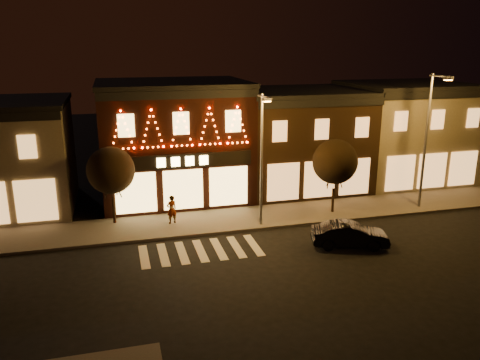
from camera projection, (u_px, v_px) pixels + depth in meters
name	position (u px, v px, depth m)	size (l,w,h in m)	color
ground	(216.00, 285.00, 22.31)	(120.00, 120.00, 0.00)	black
sidewalk_far	(220.00, 221.00, 30.22)	(44.00, 4.00, 0.15)	#47423D
building_pulp	(174.00, 140.00, 34.16)	(10.20, 8.34, 8.30)	black
building_right_a	(299.00, 139.00, 36.63)	(9.20, 8.28, 7.50)	#322011
building_right_b	(404.00, 132.00, 38.81)	(9.20, 8.28, 7.80)	#716750
streetlamp_mid	(262.00, 151.00, 27.95)	(0.57, 1.81, 7.90)	#59595E
streetlamp_right	(429.00, 131.00, 31.00)	(0.58, 2.02, 8.81)	#59595E
tree_left	(111.00, 170.00, 28.77)	(2.84, 2.84, 4.75)	black
tree_right	(335.00, 162.00, 30.70)	(2.88, 2.88, 4.81)	black
dark_sedan	(350.00, 235.00, 26.40)	(1.44, 4.14, 1.36)	black
pedestrian	(172.00, 209.00, 29.38)	(0.64, 0.42, 1.77)	gray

